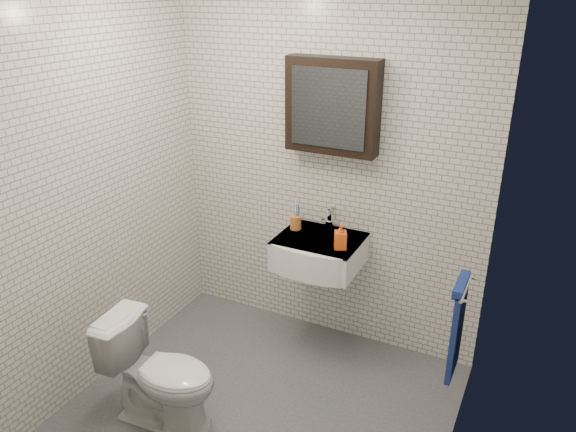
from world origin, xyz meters
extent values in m
cube|color=#47494E|center=(0.00, 0.00, 0.01)|extent=(2.20, 2.00, 0.01)
cube|color=silver|center=(0.00, 1.00, 1.25)|extent=(2.20, 0.02, 2.50)
cube|color=silver|center=(0.00, -1.00, 1.25)|extent=(2.20, 0.02, 2.50)
cube|color=silver|center=(-1.10, 0.00, 1.25)|extent=(0.02, 2.00, 2.50)
cube|color=silver|center=(1.10, 0.00, 1.25)|extent=(0.02, 2.00, 2.50)
cube|color=white|center=(0.05, 0.78, 0.75)|extent=(0.55, 0.45, 0.20)
cylinder|color=silver|center=(0.05, 0.80, 0.84)|extent=(0.31, 0.31, 0.02)
cylinder|color=silver|center=(0.05, 0.80, 0.85)|extent=(0.04, 0.04, 0.01)
cube|color=white|center=(0.05, 0.78, 0.84)|extent=(0.55, 0.45, 0.01)
cylinder|color=silver|center=(0.05, 0.94, 0.88)|extent=(0.06, 0.06, 0.06)
cylinder|color=silver|center=(0.05, 0.94, 0.94)|extent=(0.03, 0.03, 0.08)
cylinder|color=silver|center=(0.05, 0.88, 0.97)|extent=(0.02, 0.12, 0.02)
cube|color=silver|center=(0.05, 0.97, 0.99)|extent=(0.02, 0.09, 0.01)
cube|color=black|center=(0.05, 0.93, 1.70)|extent=(0.60, 0.14, 0.60)
cube|color=#3F444C|center=(0.05, 0.85, 1.70)|extent=(0.49, 0.01, 0.49)
cylinder|color=silver|center=(1.06, 0.35, 0.95)|extent=(0.02, 0.30, 0.02)
cylinder|color=silver|center=(1.08, 0.48, 0.95)|extent=(0.04, 0.02, 0.02)
cylinder|color=silver|center=(1.08, 0.22, 0.95)|extent=(0.04, 0.02, 0.02)
cube|color=navy|center=(1.05, 0.35, 0.68)|extent=(0.03, 0.26, 0.54)
cube|color=navy|center=(1.04, 0.35, 0.96)|extent=(0.05, 0.26, 0.05)
cylinder|color=#BA672E|center=(-0.16, 0.83, 0.90)|extent=(0.10, 0.10, 0.10)
cylinder|color=white|center=(-0.17, 0.83, 0.96)|extent=(0.02, 0.03, 0.18)
cylinder|color=#3958B7|center=(-0.15, 0.83, 0.95)|extent=(0.01, 0.02, 0.16)
cylinder|color=white|center=(-0.16, 0.85, 0.96)|extent=(0.02, 0.04, 0.19)
cylinder|color=#3958B7|center=(-0.14, 0.84, 0.96)|extent=(0.02, 0.04, 0.17)
imported|color=orange|center=(0.23, 0.69, 0.94)|extent=(0.10, 0.10, 0.17)
imported|color=white|center=(-0.47, -0.32, 0.34)|extent=(0.69, 0.43, 0.68)
camera|label=1|loc=(1.35, -2.34, 2.45)|focal=35.00mm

